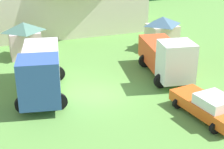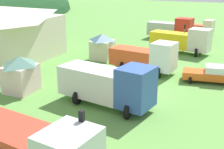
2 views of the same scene
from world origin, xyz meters
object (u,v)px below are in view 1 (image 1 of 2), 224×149
(depot_building, at_px, (62,0))
(heavy_rig_white, at_px, (167,56))
(traffic_cone_near_pickup, at_px, (191,99))
(service_pickup_orange, at_px, (208,106))
(play_shed_pink, at_px, (25,39))
(box_truck_blue, at_px, (41,70))
(play_shed_cream, at_px, (162,32))

(depot_building, xyz_separation_m, heavy_rig_white, (4.48, -16.63, -1.82))
(depot_building, distance_m, traffic_cone_near_pickup, 21.54)
(depot_building, height_order, service_pickup_orange, depot_building)
(service_pickup_orange, distance_m, traffic_cone_near_pickup, 2.64)
(play_shed_pink, distance_m, box_truck_blue, 8.46)
(depot_building, bearing_deg, service_pickup_orange, -80.81)
(depot_building, bearing_deg, play_shed_pink, -123.64)
(service_pickup_orange, bearing_deg, play_shed_pink, -156.84)
(play_shed_cream, relative_size, play_shed_pink, 0.97)
(traffic_cone_near_pickup, bearing_deg, depot_building, 101.30)
(heavy_rig_white, height_order, traffic_cone_near_pickup, heavy_rig_white)
(play_shed_cream, height_order, traffic_cone_near_pickup, play_shed_cream)
(box_truck_blue, distance_m, heavy_rig_white, 9.74)
(depot_building, bearing_deg, traffic_cone_near_pickup, -78.70)
(play_shed_pink, height_order, service_pickup_orange, play_shed_pink)
(play_shed_pink, xyz_separation_m, service_pickup_orange, (9.12, -15.29, -0.84))
(depot_building, xyz_separation_m, service_pickup_orange, (3.77, -23.32, -2.68))
(depot_building, relative_size, service_pickup_orange, 3.68)
(service_pickup_orange, height_order, traffic_cone_near_pickup, service_pickup_orange)
(play_shed_cream, xyz_separation_m, heavy_rig_white, (-3.06, -6.54, 0.07))
(play_shed_cream, bearing_deg, heavy_rig_white, -115.11)
(play_shed_pink, distance_m, heavy_rig_white, 13.05)
(play_shed_cream, xyz_separation_m, box_truck_blue, (-12.80, -6.39, 0.23))
(play_shed_pink, bearing_deg, depot_building, 56.36)
(play_shed_pink, relative_size, heavy_rig_white, 0.44)
(play_shed_pink, relative_size, box_truck_blue, 0.39)
(play_shed_pink, relative_size, service_pickup_orange, 0.62)
(service_pickup_orange, bearing_deg, play_shed_cream, 156.45)
(heavy_rig_white, relative_size, service_pickup_orange, 1.40)
(play_shed_cream, relative_size, heavy_rig_white, 0.43)
(depot_building, height_order, heavy_rig_white, depot_building)
(box_truck_blue, bearing_deg, traffic_cone_near_pickup, 76.16)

